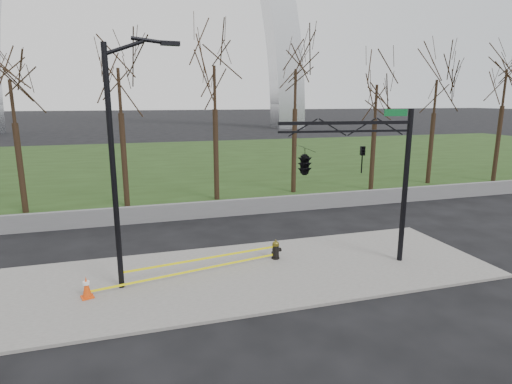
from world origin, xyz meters
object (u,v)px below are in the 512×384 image
object	(u,v)px
fire_hydrant	(276,250)
traffic_cone	(87,287)
traffic_signal_mast	(325,161)
street_light	(119,152)

from	to	relation	value
fire_hydrant	traffic_cone	distance (m)	7.06
fire_hydrant	traffic_signal_mast	distance (m)	4.13
traffic_signal_mast	street_light	bearing A→B (deg)	-175.53
fire_hydrant	traffic_signal_mast	world-z (taller)	traffic_signal_mast
fire_hydrant	street_light	world-z (taller)	street_light
traffic_cone	street_light	xyz separation A→B (m)	(1.27, 0.52, 4.23)
street_light	traffic_signal_mast	bearing A→B (deg)	-8.79
fire_hydrant	traffic_cone	size ratio (longest dim) A/B	1.09
traffic_signal_mast	traffic_cone	bearing A→B (deg)	-171.60
fire_hydrant	street_light	xyz separation A→B (m)	(-5.64, -0.91, 4.23)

